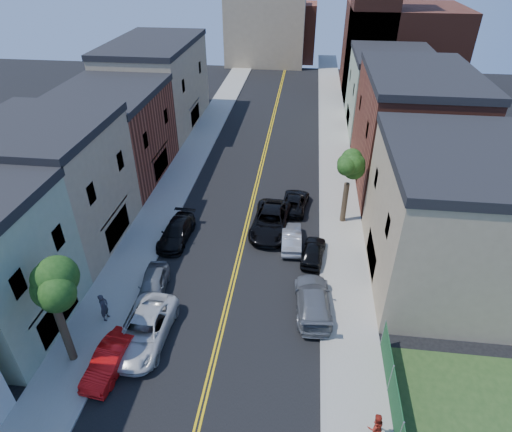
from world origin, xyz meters
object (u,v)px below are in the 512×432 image
(pedestrian_left, at_px, (104,307))
(grey_car_right, at_px, (313,300))
(black_car_left, at_px, (176,232))
(red_sedan, at_px, (110,360))
(grey_car_left, at_px, (153,284))
(white_pickup, at_px, (145,330))
(dark_car_right_far, at_px, (295,202))
(pedestrian_right, at_px, (375,427))
(silver_car_right, at_px, (291,238))
(black_suv_lane, at_px, (271,221))
(black_car_right, at_px, (313,251))

(pedestrian_left, bearing_deg, grey_car_right, -74.93)
(black_car_left, bearing_deg, red_sedan, -88.76)
(grey_car_left, bearing_deg, white_pickup, -85.54)
(grey_car_left, bearing_deg, red_sedan, -100.85)
(dark_car_right_far, height_order, pedestrian_right, pedestrian_right)
(grey_car_left, xyz_separation_m, pedestrian_left, (-2.16, -2.75, 0.39))
(black_car_left, bearing_deg, silver_car_right, 4.89)
(white_pickup, height_order, black_car_left, white_pickup)
(dark_car_right_far, xyz_separation_m, black_suv_lane, (-1.79, -3.61, 0.21))
(dark_car_right_far, bearing_deg, black_car_left, 39.99)
(black_car_right, bearing_deg, silver_car_right, -32.97)
(black_car_right, xyz_separation_m, dark_car_right_far, (-1.70, 6.92, -0.02))
(white_pickup, height_order, grey_car_left, white_pickup)
(black_car_left, bearing_deg, black_car_right, -3.19)
(pedestrian_right, bearing_deg, grey_car_right, -86.23)
(black_car_right, bearing_deg, grey_car_right, 97.40)
(red_sedan, bearing_deg, black_suv_lane, 69.05)
(red_sedan, relative_size, black_car_right, 1.09)
(black_car_right, distance_m, pedestrian_right, 13.77)
(grey_car_right, bearing_deg, red_sedan, 23.50)
(black_car_left, bearing_deg, grey_car_right, -28.06)
(grey_car_right, relative_size, dark_car_right_far, 1.17)
(white_pickup, bearing_deg, pedestrian_left, 159.24)
(black_car_right, bearing_deg, white_pickup, 49.77)
(white_pickup, height_order, pedestrian_left, pedestrian_left)
(white_pickup, distance_m, black_car_left, 10.06)
(grey_car_right, xyz_separation_m, pedestrian_left, (-12.74, -2.45, 0.32))
(black_suv_lane, bearing_deg, grey_car_left, -127.36)
(dark_car_right_far, bearing_deg, pedestrian_left, 60.03)
(grey_car_right, distance_m, black_car_right, 5.26)
(pedestrian_right, bearing_deg, grey_car_left, -48.15)
(black_suv_lane, bearing_deg, black_car_right, -40.26)
(dark_car_right_far, bearing_deg, white_pickup, 70.03)
(red_sedan, relative_size, grey_car_left, 1.00)
(grey_car_right, distance_m, silver_car_right, 6.92)
(black_car_right, bearing_deg, dark_car_right_far, -68.80)
(grey_car_left, distance_m, grey_car_right, 10.59)
(black_car_right, relative_size, pedestrian_left, 2.02)
(dark_car_right_far, bearing_deg, red_sedan, 69.74)
(grey_car_left, distance_m, pedestrian_right, 15.98)
(pedestrian_right, bearing_deg, silver_car_right, -88.71)
(silver_car_right, bearing_deg, black_car_left, -0.71)
(black_car_right, xyz_separation_m, black_suv_lane, (-3.49, 3.32, 0.20))
(red_sedan, relative_size, silver_car_right, 1.01)
(pedestrian_right, bearing_deg, white_pickup, -35.63)
(black_car_left, height_order, black_suv_lane, black_suv_lane)
(black_car_left, xyz_separation_m, dark_car_right_far, (9.00, 5.83, -0.08))
(red_sedan, height_order, white_pickup, white_pickup)
(white_pickup, distance_m, silver_car_right, 13.15)
(grey_car_left, relative_size, black_suv_lane, 0.68)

